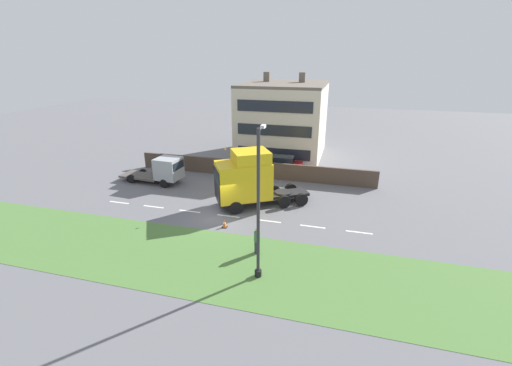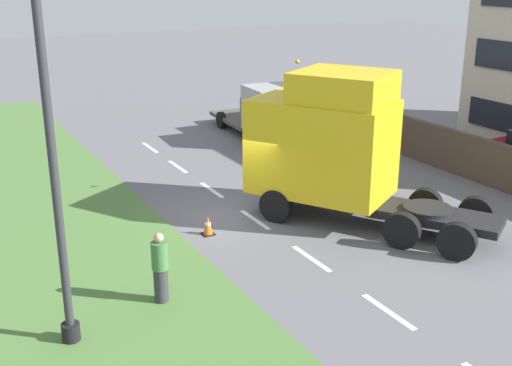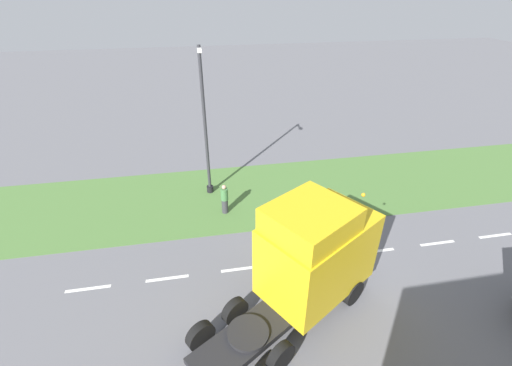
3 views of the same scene
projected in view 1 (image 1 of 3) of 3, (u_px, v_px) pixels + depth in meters
ground_plane at (220, 215)px, 26.21m from camera, size 120.00×120.00×0.00m
grass_verge at (184, 257)px, 20.79m from camera, size 7.00×44.00×0.01m
lane_markings at (228, 216)px, 26.03m from camera, size 0.16×21.00×0.00m
boundary_wall at (252, 169)px, 34.03m from camera, size 0.25×24.00×1.64m
building_block at (284, 120)px, 40.22m from camera, size 10.54×9.25×9.60m
lorry_cab at (247, 179)px, 26.96m from camera, size 5.97×7.48×4.74m
flatbed_truck at (164, 170)px, 32.10m from camera, size 2.45×6.28×2.56m
parked_car at (281, 165)px, 34.86m from camera, size 1.91×4.35×1.90m
lamp_post at (259, 214)px, 17.71m from camera, size 1.31×0.39×8.31m
pedestrian at (257, 241)px, 20.92m from camera, size 0.39×0.39×1.74m
traffic_cone_lead at (224, 224)px, 24.25m from camera, size 0.36×0.36×0.58m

